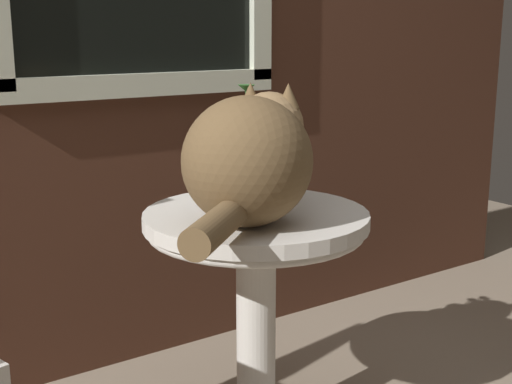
# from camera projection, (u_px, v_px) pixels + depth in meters

# --- Properties ---
(wicker_side_table) EXTENTS (0.56, 0.56, 0.62)m
(wicker_side_table) POSITION_uv_depth(u_px,v_px,m) (256.00, 290.00, 1.76)
(wicker_side_table) COLOR silver
(wicker_side_table) RESTS_ON ground_plane
(cat) EXTENTS (0.53, 0.47, 0.31)m
(cat) POSITION_uv_depth(u_px,v_px,m) (250.00, 157.00, 1.59)
(cat) COLOR brown
(cat) RESTS_ON wicker_side_table
(pewter_vase_with_ivy) EXTENTS (0.12, 0.12, 0.30)m
(pewter_vase_with_ivy) POSITION_uv_depth(u_px,v_px,m) (247.00, 165.00, 1.84)
(pewter_vase_with_ivy) COLOR gray
(pewter_vase_with_ivy) RESTS_ON wicker_side_table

